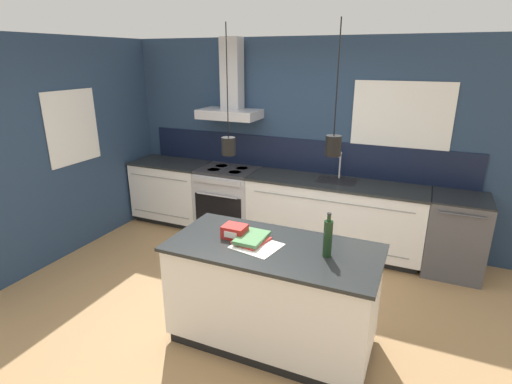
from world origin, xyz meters
The scene contains 12 objects.
ground_plane centered at (0.00, 0.00, 0.00)m, with size 16.00×16.00×0.00m, color #A87F51.
wall_back centered at (-0.05, 2.00, 1.35)m, with size 5.60×2.40×2.60m.
wall_left centered at (-2.43, 0.70, 1.30)m, with size 0.08×3.80×2.60m.
counter_run_left centered at (-1.82, 1.69, 0.46)m, with size 1.10×0.64×0.91m.
counter_run_sink centered at (0.60, 1.69, 0.46)m, with size 2.18×0.64×1.25m.
oven_range centered at (-0.88, 1.69, 0.46)m, with size 0.79×0.66×0.91m.
dishwasher centered at (1.99, 1.69, 0.46)m, with size 0.62×0.65×0.91m.
kitchen_island centered at (0.53, -0.24, 0.46)m, with size 1.72×0.83×0.91m.
bottle_on_island centered at (0.97, -0.23, 1.06)m, with size 0.07×0.07×0.35m.
book_stack centered at (0.34, -0.24, 0.94)m, with size 0.28×0.33×0.05m.
red_supply_box centered at (0.17, -0.21, 0.96)m, with size 0.19×0.16×0.11m.
paper_pile centered at (0.41, -0.30, 0.91)m, with size 0.41×0.38×0.01m.
Camera 1 is at (1.57, -2.96, 2.37)m, focal length 28.00 mm.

